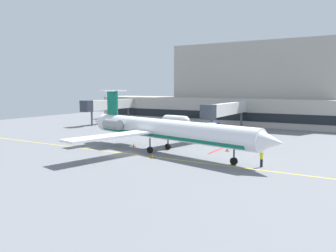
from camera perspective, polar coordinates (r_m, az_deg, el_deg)
ground at (r=47.36m, az=-7.68°, el=-4.78°), size 120.00×120.00×0.11m
terminal_building at (r=88.16m, az=10.84°, el=5.63°), size 66.87×11.78×20.14m
jet_bridge_west at (r=87.40m, az=-10.08°, el=3.51°), size 2.40×18.68×6.08m
jet_bridge_east at (r=69.67m, az=9.71°, el=2.75°), size 2.40×21.41×6.07m
regional_jet at (r=47.99m, az=-0.80°, el=-0.58°), size 34.47×27.98×8.71m
baggage_tug at (r=67.33m, az=-4.19°, el=-0.52°), size 3.56×4.05×2.03m
pushback_tractor at (r=70.48m, az=7.59°, el=-0.29°), size 2.63×3.69×1.91m
belt_loader at (r=60.63m, az=11.12°, el=-1.39°), size 3.97×3.30×2.12m
fuel_tank at (r=77.95m, az=1.27°, el=0.91°), size 7.37×2.97×2.77m
marshaller at (r=40.75m, az=15.44°, el=-5.23°), size 0.40×0.80×2.05m
safety_cone_alpha at (r=44.47m, az=-2.66°, el=-5.08°), size 0.47×0.47×0.55m
safety_cone_bravo at (r=55.84m, az=4.50°, el=-2.70°), size 0.47×0.47×0.55m
safety_cone_charlie at (r=52.99m, az=-5.75°, el=-3.21°), size 0.47×0.47×0.55m
safety_cone_delta at (r=49.85m, az=9.92°, el=-3.90°), size 0.47×0.47×0.55m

